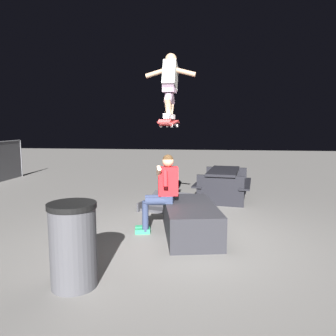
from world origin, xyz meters
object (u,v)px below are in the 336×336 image
at_px(skater_airborne, 170,83).
at_px(skateboard, 169,123).
at_px(trash_bin, 73,245).
at_px(ledge_box_main, 190,220).
at_px(picnic_table_back, 223,180).
at_px(person_sitting_on_ledge, 162,189).
at_px(kicker_ramp, 166,206).

bearing_deg(skater_airborne, skateboard, 176.43).
bearing_deg(trash_bin, skateboard, -21.34).
relative_size(skater_airborne, trash_bin, 1.13).
bearing_deg(ledge_box_main, skater_airborne, 52.98).
xyz_separation_m(ledge_box_main, skateboard, (0.23, 0.39, 1.64)).
bearing_deg(skater_airborne, picnic_table_back, -22.37).
relative_size(ledge_box_main, person_sitting_on_ledge, 1.27).
bearing_deg(kicker_ramp, skater_airborne, -169.87).
xyz_separation_m(ledge_box_main, person_sitting_on_ledge, (0.12, 0.51, 0.50)).
distance_m(person_sitting_on_ledge, skater_airborne, 1.83).
bearing_deg(skateboard, skater_airborne, -3.57).
height_order(ledge_box_main, person_sitting_on_ledge, person_sitting_on_ledge).
bearing_deg(person_sitting_on_ledge, ledge_box_main, -103.40).
distance_m(ledge_box_main, skateboard, 1.70).
bearing_deg(skater_airborne, person_sitting_on_ledge, 143.69).
height_order(kicker_ramp, picnic_table_back, picnic_table_back).
bearing_deg(skateboard, picnic_table_back, -22.00).
xyz_separation_m(ledge_box_main, kicker_ramp, (1.72, 0.64, -0.20)).
relative_size(ledge_box_main, kicker_ramp, 1.46).
relative_size(ledge_box_main, skateboard, 1.69).
height_order(person_sitting_on_ledge, trash_bin, person_sitting_on_ledge).
height_order(ledge_box_main, kicker_ramp, ledge_box_main).
distance_m(person_sitting_on_ledge, skateboard, 1.15).
bearing_deg(person_sitting_on_ledge, trash_bin, 160.53).
bearing_deg(picnic_table_back, skateboard, 158.00).
xyz_separation_m(ledge_box_main, trash_bin, (-1.95, 1.24, 0.23)).
relative_size(skateboard, kicker_ramp, 0.86).
relative_size(skateboard, skater_airborne, 0.92).
distance_m(skateboard, trash_bin, 2.73).
height_order(skater_airborne, picnic_table_back, skater_airborne).
height_order(skateboard, picnic_table_back, skateboard).
relative_size(skater_airborne, kicker_ramp, 0.94).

